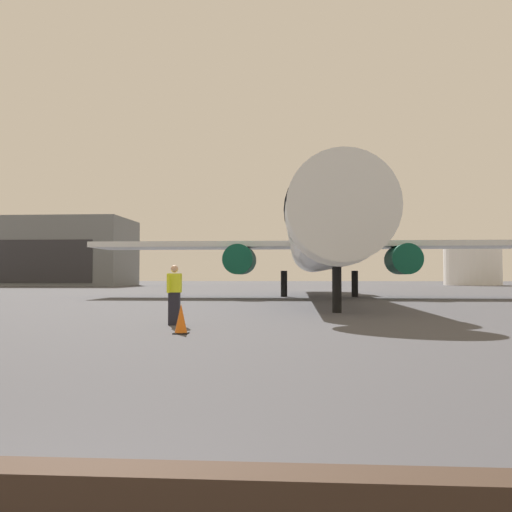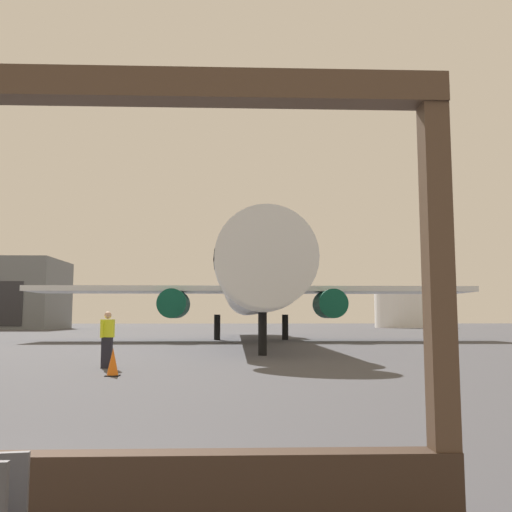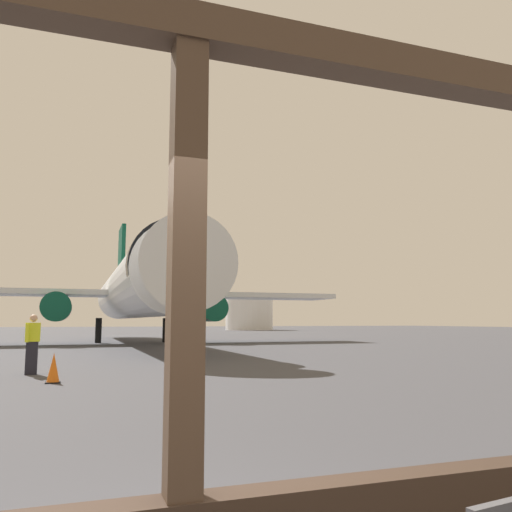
{
  "view_description": "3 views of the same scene",
  "coord_description": "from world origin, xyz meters",
  "px_view_note": "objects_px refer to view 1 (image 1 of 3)",
  "views": [
    {
      "loc": [
        1.74,
        -2.51,
        1.43
      ],
      "look_at": [
        0.4,
        16.04,
        2.09
      ],
      "focal_mm": 39.26,
      "sensor_mm": 36.0,
      "label": 1
    },
    {
      "loc": [
        2.17,
        -4.34,
        1.55
      ],
      "look_at": [
        2.99,
        17.93,
        3.99
      ],
      "focal_mm": 39.72,
      "sensor_mm": 36.0,
      "label": 2
    },
    {
      "loc": [
        -0.6,
        -2.98,
        1.54
      ],
      "look_at": [
        5.31,
        14.03,
        3.83
      ],
      "focal_mm": 36.04,
      "sensor_mm": 36.0,
      "label": 3
    }
  ],
  "objects_px": {
    "ground_crew_worker": "(174,294)",
    "distant_hangar": "(64,252)",
    "airplane": "(321,239)",
    "traffic_cone": "(181,319)",
    "fuel_storage_tank": "(472,265)"
  },
  "relations": [
    {
      "from": "ground_crew_worker",
      "to": "distant_hangar",
      "type": "distance_m",
      "value": 69.82
    },
    {
      "from": "airplane",
      "to": "distant_hangar",
      "type": "distance_m",
      "value": 55.86
    },
    {
      "from": "traffic_cone",
      "to": "ground_crew_worker",
      "type": "bearing_deg",
      "value": 106.25
    },
    {
      "from": "airplane",
      "to": "traffic_cone",
      "type": "distance_m",
      "value": 22.63
    },
    {
      "from": "traffic_cone",
      "to": "fuel_storage_tank",
      "type": "height_order",
      "value": "fuel_storage_tank"
    },
    {
      "from": "traffic_cone",
      "to": "distant_hangar",
      "type": "xyz_separation_m",
      "value": [
        -30.88,
        65.22,
        4.48
      ]
    },
    {
      "from": "airplane",
      "to": "fuel_storage_tank",
      "type": "distance_m",
      "value": 57.37
    },
    {
      "from": "airplane",
      "to": "traffic_cone",
      "type": "xyz_separation_m",
      "value": [
        -4.41,
        -21.93,
        -3.41
      ]
    },
    {
      "from": "ground_crew_worker",
      "to": "traffic_cone",
      "type": "xyz_separation_m",
      "value": [
        0.7,
        -2.39,
        -0.55
      ]
    },
    {
      "from": "distant_hangar",
      "to": "fuel_storage_tank",
      "type": "height_order",
      "value": "distant_hangar"
    },
    {
      "from": "traffic_cone",
      "to": "fuel_storage_tank",
      "type": "bearing_deg",
      "value": 68.05
    },
    {
      "from": "airplane",
      "to": "fuel_storage_tank",
      "type": "bearing_deg",
      "value": 63.94
    },
    {
      "from": "ground_crew_worker",
      "to": "traffic_cone",
      "type": "bearing_deg",
      "value": -73.75
    },
    {
      "from": "fuel_storage_tank",
      "to": "distant_hangar",
      "type": "bearing_deg",
      "value": -172.24
    },
    {
      "from": "airplane",
      "to": "distant_hangar",
      "type": "bearing_deg",
      "value": 129.18
    }
  ]
}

